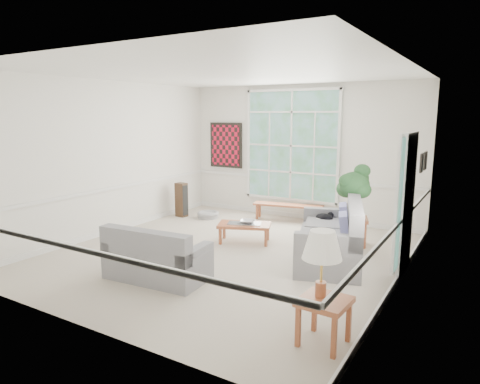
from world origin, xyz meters
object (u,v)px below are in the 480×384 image
end_table (352,231)px  coffee_table (244,233)px  loveseat_front (157,252)px  loveseat_right (330,232)px  side_table (324,321)px

end_table → coffee_table: bearing=-153.3°
loveseat_front → end_table: (1.95, 3.06, -0.14)m
loveseat_right → loveseat_front: bearing=-151.7°
loveseat_front → coffee_table: bearing=80.5°
loveseat_front → side_table: loveseat_front is taller
loveseat_right → loveseat_front: 2.72m
coffee_table → end_table: bearing=4.3°
loveseat_right → side_table: bearing=-89.5°
end_table → side_table: (0.74, -3.56, -0.01)m
loveseat_right → end_table: (0.06, 1.11, -0.25)m
end_table → loveseat_right: bearing=-93.0°
loveseat_right → coffee_table: (-1.70, 0.22, -0.32)m
loveseat_front → coffee_table: 2.19m
loveseat_front → end_table: loveseat_front is taller
loveseat_right → coffee_table: 1.75m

